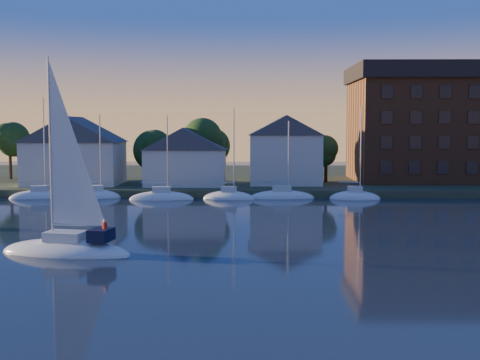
{
  "coord_description": "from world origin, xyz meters",
  "views": [
    {
      "loc": [
        2.8,
        -27.11,
        9.27
      ],
      "look_at": [
        2.09,
        22.0,
        4.86
      ],
      "focal_mm": 45.0,
      "sensor_mm": 36.0,
      "label": 1
    }
  ],
  "objects_px": {
    "clubhouse_centre": "(186,156)",
    "clubhouse_east": "(285,149)",
    "hero_sailboat": "(67,245)",
    "clubhouse_west": "(74,150)",
    "condo_block": "(454,123)"
  },
  "relations": [
    {
      "from": "clubhouse_east",
      "to": "hero_sailboat",
      "type": "distance_m",
      "value": 47.28
    },
    {
      "from": "clubhouse_west",
      "to": "hero_sailboat",
      "type": "distance_m",
      "value": 44.12
    },
    {
      "from": "clubhouse_west",
      "to": "hero_sailboat",
      "type": "relative_size",
      "value": 0.89
    },
    {
      "from": "clubhouse_west",
      "to": "clubhouse_centre",
      "type": "xyz_separation_m",
      "value": [
        16.0,
        -1.0,
        -0.8
      ]
    },
    {
      "from": "clubhouse_east",
      "to": "condo_block",
      "type": "xyz_separation_m",
      "value": [
        26.0,
        5.95,
        3.79
      ]
    },
    {
      "from": "clubhouse_centre",
      "to": "clubhouse_east",
      "type": "height_order",
      "value": "clubhouse_east"
    },
    {
      "from": "condo_block",
      "to": "hero_sailboat",
      "type": "xyz_separation_m",
      "value": [
        -44.37,
        -49.18,
        -9.16
      ]
    },
    {
      "from": "clubhouse_west",
      "to": "condo_block",
      "type": "bearing_deg",
      "value": 7.07
    },
    {
      "from": "clubhouse_west",
      "to": "clubhouse_east",
      "type": "bearing_deg",
      "value": 1.91
    },
    {
      "from": "condo_block",
      "to": "hero_sailboat",
      "type": "bearing_deg",
      "value": -132.06
    },
    {
      "from": "clubhouse_centre",
      "to": "clubhouse_east",
      "type": "distance_m",
      "value": 14.17
    },
    {
      "from": "hero_sailboat",
      "to": "clubhouse_east",
      "type": "bearing_deg",
      "value": -102.08
    },
    {
      "from": "clubhouse_centre",
      "to": "hero_sailboat",
      "type": "xyz_separation_m",
      "value": [
        -4.37,
        -41.23,
        -4.5
      ]
    },
    {
      "from": "clubhouse_west",
      "to": "clubhouse_east",
      "type": "relative_size",
      "value": 1.3
    },
    {
      "from": "clubhouse_west",
      "to": "hero_sailboat",
      "type": "xyz_separation_m",
      "value": [
        11.63,
        -42.23,
        -5.3
      ]
    }
  ]
}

